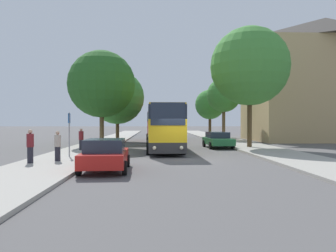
{
  "coord_description": "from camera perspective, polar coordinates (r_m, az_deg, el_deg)",
  "views": [
    {
      "loc": [
        -1.5,
        -19.81,
        2.3
      ],
      "look_at": [
        -0.25,
        12.94,
        1.88
      ],
      "focal_mm": 35.0,
      "sensor_mm": 36.0,
      "label": 1
    }
  ],
  "objects": [
    {
      "name": "ground_plane",
      "position": [
        19.99,
        2.15,
        -5.88
      ],
      "size": [
        300.0,
        300.0,
        0.0
      ],
      "primitive_type": "plane",
      "color": "#565454",
      "rests_on": "ground"
    },
    {
      "name": "sidewalk_left",
      "position": [
        20.67,
        -17.67,
        -5.48
      ],
      "size": [
        4.0,
        120.0,
        0.15
      ],
      "primitive_type": "cube",
      "color": "#A39E93",
      "rests_on": "ground_plane"
    },
    {
      "name": "sidewalk_right",
      "position": [
        21.67,
        21.03,
        -5.21
      ],
      "size": [
        4.0,
        120.0,
        0.15
      ],
      "primitive_type": "cube",
      "color": "#A39E93",
      "rests_on": "ground_plane"
    },
    {
      "name": "building_right_background",
      "position": [
        45.2,
        25.72,
        7.36
      ],
      "size": [
        18.12,
        11.41,
        15.16
      ],
      "color": "tan",
      "rests_on": "ground_plane"
    },
    {
      "name": "bus_front",
      "position": [
        26.17,
        -0.77,
        -0.17
      ],
      "size": [
        2.93,
        11.31,
        3.55
      ],
      "rotation": [
        0.0,
        0.0,
        0.02
      ],
      "color": "#2D2D2D",
      "rests_on": "ground_plane"
    },
    {
      "name": "bus_middle",
      "position": [
        39.41,
        -1.61,
        0.05
      ],
      "size": [
        2.89,
        11.04,
        3.43
      ],
      "rotation": [
        0.0,
        0.0,
        0.01
      ],
      "color": "gray",
      "rests_on": "ground_plane"
    },
    {
      "name": "bus_rear",
      "position": [
        54.73,
        -1.76,
        0.24
      ],
      "size": [
        2.83,
        10.53,
        3.45
      ],
      "rotation": [
        0.0,
        0.0,
        0.01
      ],
      "color": "silver",
      "rests_on": "ground_plane"
    },
    {
      "name": "parked_car_left_curb",
      "position": [
        15.6,
        -10.88,
        -4.89
      ],
      "size": [
        2.26,
        4.3,
        1.5
      ],
      "rotation": [
        0.0,
        0.0,
        0.03
      ],
      "color": "red",
      "rests_on": "ground_plane"
    },
    {
      "name": "parked_car_right_near",
      "position": [
        29.25,
        8.66,
        -2.34
      ],
      "size": [
        2.31,
        4.45,
        1.4
      ],
      "rotation": [
        0.0,
        0.0,
        3.2
      ],
      "color": "#236B38",
      "rests_on": "ground_plane"
    },
    {
      "name": "bus_stop_sign",
      "position": [
        21.21,
        -16.82,
        -0.57
      ],
      "size": [
        0.08,
        0.45,
        2.72
      ],
      "color": "gray",
      "rests_on": "sidewalk_left"
    },
    {
      "name": "pedestrian_waiting_near",
      "position": [
        25.83,
        -14.89,
        -2.23
      ],
      "size": [
        0.36,
        0.36,
        1.65
      ],
      "rotation": [
        0.0,
        0.0,
        3.68
      ],
      "color": "#23232D",
      "rests_on": "sidewalk_left"
    },
    {
      "name": "pedestrian_waiting_far",
      "position": [
        18.51,
        -22.87,
        -3.23
      ],
      "size": [
        0.36,
        0.36,
        1.76
      ],
      "rotation": [
        0.0,
        0.0,
        0.51
      ],
      "color": "#23232D",
      "rests_on": "sidewalk_left"
    },
    {
      "name": "pedestrian_walking_back",
      "position": [
        18.97,
        -18.67,
        -3.3
      ],
      "size": [
        0.36,
        0.36,
        1.65
      ],
      "rotation": [
        0.0,
        0.0,
        2.43
      ],
      "color": "#23232D",
      "rests_on": "sidewalk_left"
    },
    {
      "name": "tree_left_near",
      "position": [
        30.8,
        -11.48,
        7.15
      ],
      "size": [
        6.14,
        6.14,
        8.68
      ],
      "color": "brown",
      "rests_on": "sidewalk_left"
    },
    {
      "name": "tree_left_far",
      "position": [
        38.67,
        -8.81,
        4.94
      ],
      "size": [
        6.24,
        6.24,
        8.13
      ],
      "color": "#513D23",
      "rests_on": "sidewalk_left"
    },
    {
      "name": "tree_right_near",
      "position": [
        47.18,
        7.31,
        3.72
      ],
      "size": [
        4.24,
        4.24,
        6.76
      ],
      "color": "#47331E",
      "rests_on": "sidewalk_right"
    },
    {
      "name": "tree_right_mid",
      "position": [
        29.34,
        14.04,
        10.05
      ],
      "size": [
        6.74,
        6.74,
        10.29
      ],
      "color": "#513D23",
      "rests_on": "sidewalk_right"
    },
    {
      "name": "tree_right_far",
      "position": [
        41.28,
        9.68,
        5.28
      ],
      "size": [
        4.22,
        4.22,
        7.57
      ],
      "color": "brown",
      "rests_on": "sidewalk_right"
    }
  ]
}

